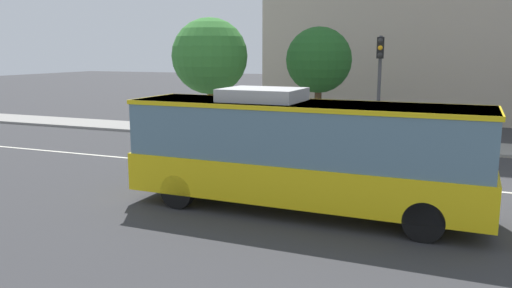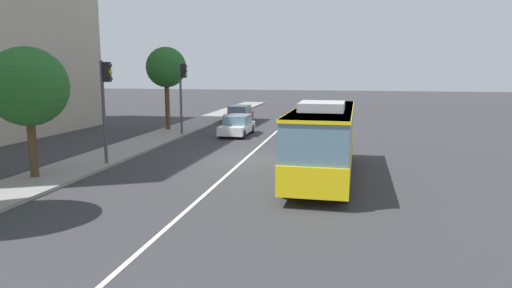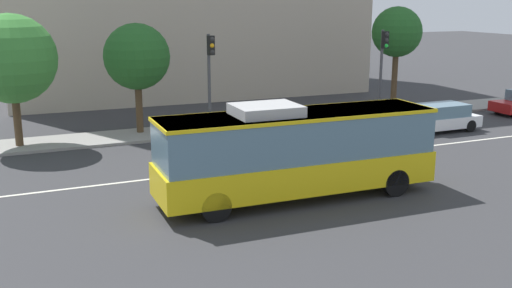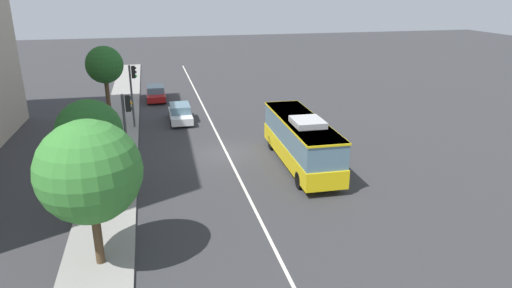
# 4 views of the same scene
# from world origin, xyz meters

# --- Properties ---
(ground_plane) EXTENTS (160.00, 160.00, 0.00)m
(ground_plane) POSITION_xyz_m (0.00, 0.00, 0.00)
(ground_plane) COLOR #333335
(sidewalk_kerb) EXTENTS (80.00, 2.99, 0.14)m
(sidewalk_kerb) POSITION_xyz_m (0.00, 7.55, 0.07)
(sidewalk_kerb) COLOR gray
(sidewalk_kerb) RESTS_ON ground_plane
(lane_centre_line) EXTENTS (76.00, 0.16, 0.01)m
(lane_centre_line) POSITION_xyz_m (0.00, 0.00, 0.01)
(lane_centre_line) COLOR silver
(lane_centre_line) RESTS_ON ground_plane
(transit_bus) EXTENTS (10.05, 2.72, 3.46)m
(transit_bus) POSITION_xyz_m (-3.30, -4.30, 1.81)
(transit_bus) COLOR yellow
(transit_bus) RESTS_ON ground_plane
(sedan_white) EXTENTS (4.51, 1.83, 1.46)m
(sedan_white) POSITION_xyz_m (8.78, 2.53, 0.72)
(sedan_white) COLOR white
(sedan_white) RESTS_ON ground_plane
(traffic_light_near_corner) EXTENTS (0.35, 0.62, 5.20)m
(traffic_light_near_corner) POSITION_xyz_m (-2.79, 6.33, 3.56)
(traffic_light_near_corner) COLOR #47474C
(traffic_light_near_corner) RESTS_ON ground_plane
(traffic_light_mid_block) EXTENTS (0.33, 0.62, 5.20)m
(traffic_light_mid_block) POSITION_xyz_m (7.58, 6.22, 3.56)
(traffic_light_mid_block) COLOR #47474C
(traffic_light_mid_block) RESTS_ON ground_plane
(street_tree_kerbside_left) EXTENTS (3.08, 3.08, 6.47)m
(street_tree_kerbside_left) POSITION_xyz_m (10.08, 8.44, 4.87)
(street_tree_kerbside_left) COLOR #4C3823
(street_tree_kerbside_left) RESTS_ON ground_plane
(street_tree_kerbside_centre) EXTENTS (4.13, 4.13, 6.31)m
(street_tree_kerbside_centre) POSITION_xyz_m (-12.04, 7.41, 4.23)
(street_tree_kerbside_centre) COLOR #4C3823
(street_tree_kerbside_centre) RESTS_ON ground_plane
(street_tree_kerbside_right) EXTENTS (3.37, 3.37, 5.75)m
(street_tree_kerbside_right) POSITION_xyz_m (-6.13, 8.04, 4.04)
(street_tree_kerbside_right) COLOR #4C3823
(street_tree_kerbside_right) RESTS_ON ground_plane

